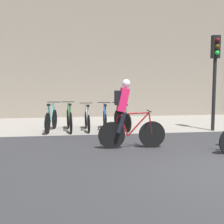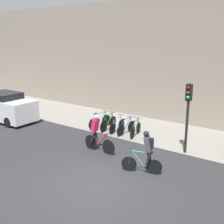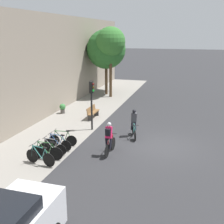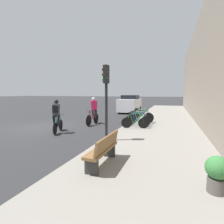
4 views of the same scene
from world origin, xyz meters
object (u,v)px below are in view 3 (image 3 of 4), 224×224
object	(u,v)px
cyclist_grey	(134,122)
parked_bike_2	(52,148)
parked_bike_4	(63,139)
bench	(93,112)
potted_plant	(63,108)
parked_bike_1	(47,152)
cyclist_pink	(109,138)
traffic_light_pole	(92,96)
parked_bike_0	(40,157)
parked_bike_3	(58,143)

from	to	relation	value
cyclist_grey	parked_bike_2	world-z (taller)	cyclist_grey
parked_bike_4	bench	distance (m)	5.56
parked_bike_4	potted_plant	xyz separation A→B (m)	(6.09, 2.98, 0.05)
parked_bike_1	parked_bike_2	distance (m)	0.61
cyclist_pink	traffic_light_pole	xyz separation A→B (m)	(3.48, 2.23, 1.31)
cyclist_pink	bench	bearing A→B (deg)	27.56
parked_bike_1	traffic_light_pole	distance (m)	5.29
parked_bike_0	parked_bike_3	world-z (taller)	parked_bike_0
parked_bike_4	traffic_light_pole	size ratio (longest dim) A/B	0.49
cyclist_pink	bench	distance (m)	6.74
cyclist_grey	bench	size ratio (longest dim) A/B	1.05
parked_bike_3	bench	bearing A→B (deg)	2.24
potted_plant	parked_bike_0	bearing A→B (deg)	-160.76
parked_bike_1	parked_bike_4	bearing A→B (deg)	-0.01
parked_bike_0	traffic_light_pole	bearing A→B (deg)	-6.56
parked_bike_3	traffic_light_pole	bearing A→B (deg)	-9.77
parked_bike_3	parked_bike_4	world-z (taller)	parked_bike_4
cyclist_grey	parked_bike_1	world-z (taller)	cyclist_grey
parked_bike_3	bench	size ratio (longest dim) A/B	0.99
potted_plant	parked_bike_1	bearing A→B (deg)	-159.39
parked_bike_0	cyclist_pink	bearing A→B (deg)	-54.44
parked_bike_3	parked_bike_4	size ratio (longest dim) A/B	1.03
traffic_light_pole	parked_bike_1	bearing A→B (deg)	172.63
parked_bike_1	traffic_light_pole	size ratio (longest dim) A/B	0.54
traffic_light_pole	bench	xyz separation A→B (m)	(2.48, 0.88, -1.79)
parked_bike_4	parked_bike_3	bearing A→B (deg)	-179.94
potted_plant	traffic_light_pole	bearing A→B (deg)	-129.83
parked_bike_2	traffic_light_pole	bearing A→B (deg)	-8.40
cyclist_pink	cyclist_grey	bearing A→B (deg)	-12.52
cyclist_grey	parked_bike_3	xyz separation A→B (m)	(-3.22, 3.54, -0.56)
cyclist_grey	parked_bike_1	size ratio (longest dim) A/B	1.01
cyclist_pink	parked_bike_1	size ratio (longest dim) A/B	1.03
parked_bike_2	parked_bike_4	xyz separation A→B (m)	(1.23, 0.00, 0.01)
cyclist_grey	parked_bike_3	distance (m)	4.81
bench	potted_plant	bearing A→B (deg)	78.92
cyclist_pink	cyclist_grey	xyz separation A→B (m)	(3.01, -0.67, 0.00)
cyclist_pink	parked_bike_0	bearing A→B (deg)	125.56
cyclist_pink	parked_bike_4	size ratio (longest dim) A/B	1.12
parked_bike_0	bench	bearing A→B (deg)	1.72
parked_bike_1	cyclist_grey	bearing A→B (deg)	-38.52
parked_bike_3	parked_bike_0	bearing A→B (deg)	179.97
parked_bike_4	traffic_light_pole	xyz separation A→B (m)	(3.07, -0.64, 1.87)
bench	potted_plant	xyz separation A→B (m)	(0.54, 2.74, -0.03)
cyclist_grey	parked_bike_1	xyz separation A→B (m)	(-4.44, 3.54, -0.53)
parked_bike_0	potted_plant	distance (m)	9.05
cyclist_grey	parked_bike_2	xyz separation A→B (m)	(-3.83, 3.54, -0.57)
parked_bike_3	parked_bike_2	bearing A→B (deg)	179.97
parked_bike_1	parked_bike_2	size ratio (longest dim) A/B	1.11
parked_bike_2	parked_bike_4	world-z (taller)	parked_bike_4
parked_bike_2	bench	distance (m)	6.79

